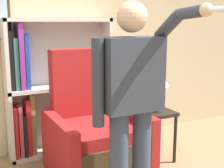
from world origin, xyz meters
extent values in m
cube|color=beige|center=(0.00, 2.03, 1.40)|extent=(8.00, 0.06, 2.80)
cube|color=silver|center=(-0.51, 1.85, 0.79)|extent=(0.04, 0.28, 1.58)
cube|color=silver|center=(0.68, 1.85, 0.79)|extent=(0.04, 0.28, 1.58)
cube|color=silver|center=(0.09, 1.98, 0.79)|extent=(1.23, 0.01, 1.58)
cube|color=silver|center=(0.09, 1.85, 0.02)|extent=(1.23, 0.28, 0.04)
cube|color=silver|center=(0.09, 1.85, 0.79)|extent=(1.23, 0.28, 0.04)
cube|color=silver|center=(0.09, 1.85, 1.56)|extent=(1.23, 0.28, 0.04)
cube|color=red|center=(-0.46, 1.85, 0.33)|extent=(0.04, 0.22, 0.58)
cube|color=#BC4C56|center=(-0.41, 1.85, 0.33)|extent=(0.04, 0.20, 0.59)
cube|color=black|center=(-0.36, 1.85, 0.28)|extent=(0.04, 0.22, 0.48)
cube|color=red|center=(-0.32, 1.85, 0.36)|extent=(0.05, 0.19, 0.64)
cube|color=#9E7A47|center=(-0.27, 1.85, 0.39)|extent=(0.05, 0.16, 0.71)
cube|color=black|center=(-0.46, 1.85, 1.13)|extent=(0.04, 0.17, 0.63)
cube|color=#337070|center=(-0.41, 1.85, 1.09)|extent=(0.04, 0.21, 0.56)
cube|color=purple|center=(-0.36, 1.85, 1.17)|extent=(0.05, 0.24, 0.71)
cube|color=#1E47B2|center=(-0.30, 1.85, 1.11)|extent=(0.04, 0.19, 0.60)
cube|color=#4C3823|center=(0.21, 1.10, 0.21)|extent=(0.70, 0.82, 0.43)
cube|color=#A31E1E|center=(0.21, 1.06, 0.49)|extent=(0.66, 0.70, 0.12)
cube|color=#A31E1E|center=(0.21, 1.47, 0.74)|extent=(0.70, 0.16, 1.05)
cube|color=#A31E1E|center=(-0.19, 1.10, 0.33)|extent=(0.10, 0.90, 0.65)
cube|color=#A31E1E|center=(0.61, 1.10, 0.33)|extent=(0.10, 0.90, 0.65)
cylinder|color=#384256|center=(0.08, 0.40, 0.44)|extent=(0.15, 0.15, 0.87)
cylinder|color=#384256|center=(0.29, 0.40, 0.44)|extent=(0.15, 0.15, 0.87)
cube|color=#333842|center=(0.18, 0.40, 1.15)|extent=(0.47, 0.24, 0.56)
sphere|color=#DBAD89|center=(0.18, 0.40, 1.58)|extent=(0.23, 0.23, 0.23)
cylinder|color=#333842|center=(-0.10, 0.40, 1.11)|extent=(0.09, 0.09, 0.65)
cylinder|color=#333842|center=(0.43, 0.29, 1.51)|extent=(0.09, 0.28, 0.23)
cylinder|color=#333842|center=(0.43, 0.05, 1.60)|extent=(0.08, 0.27, 0.10)
sphere|color=#DBAD89|center=(0.43, -0.08, 1.61)|extent=(0.09, 0.09, 0.09)
cylinder|color=white|center=(0.43, -0.18, 1.61)|extent=(0.04, 0.15, 0.04)
cube|color=black|center=(0.93, 1.13, 0.56)|extent=(0.37, 0.37, 0.04)
cylinder|color=black|center=(0.77, 0.97, 0.27)|extent=(0.04, 0.04, 0.54)
cylinder|color=black|center=(1.09, 0.97, 0.27)|extent=(0.04, 0.04, 0.54)
cylinder|color=black|center=(0.77, 1.29, 0.27)|extent=(0.04, 0.04, 0.54)
cylinder|color=black|center=(1.09, 1.29, 0.27)|extent=(0.04, 0.04, 0.54)
cylinder|color=#4C4233|center=(0.93, 1.13, 0.59)|extent=(0.14, 0.14, 0.02)
cylinder|color=#4C4233|center=(0.93, 1.13, 0.73)|extent=(0.04, 0.04, 0.26)
cone|color=beige|center=(0.93, 1.13, 0.95)|extent=(0.28, 0.28, 0.18)
camera|label=1|loc=(-1.01, -1.59, 1.55)|focal=50.00mm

